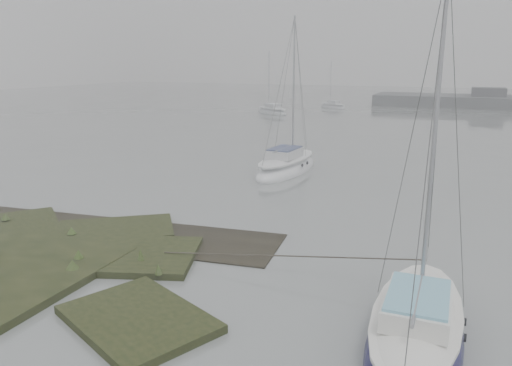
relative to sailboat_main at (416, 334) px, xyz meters
The scene contains 5 objects.
ground 29.74m from the sailboat_main, 102.65° to the left, with size 160.00×160.00×0.00m, color slate.
sailboat_main is the anchor object (origin of this frame).
sailboat_white 17.01m from the sailboat_main, 118.18° to the left, with size 2.58×6.39×8.80m.
sailboat_far_a 46.94m from the sailboat_main, 114.21° to the left, with size 5.26×4.59×7.47m.
sailboat_far_c 54.04m from the sailboat_main, 105.58° to the left, with size 4.42×3.76×6.22m.
Camera 1 is at (6.97, -9.10, 5.92)m, focal length 35.00 mm.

